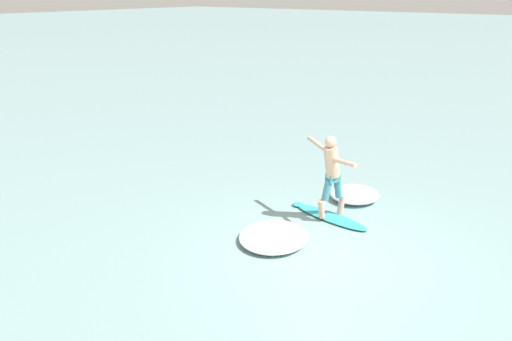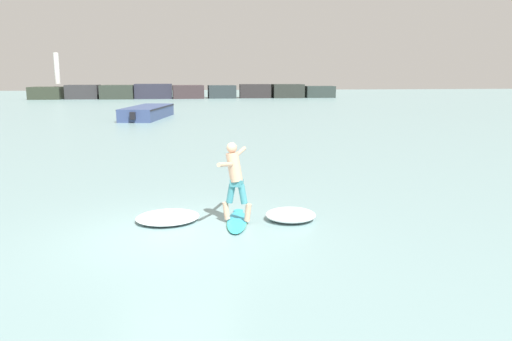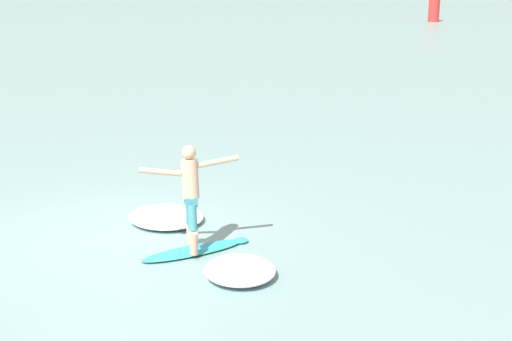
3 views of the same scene
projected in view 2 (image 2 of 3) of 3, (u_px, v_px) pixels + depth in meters
ground_plane at (175, 235)px, 10.48m from camera, size 200.00×200.00×0.00m
rock_jetty_breakwater at (181, 91)px, 70.55m from camera, size 42.60×4.87×6.23m
surfboard at (237, 221)px, 11.34m from camera, size 0.69×1.99×0.21m
surfer at (235, 175)px, 11.12m from camera, size 0.82×1.53×1.77m
fishing_boat_near_jetty at (149, 112)px, 38.59m from camera, size 3.80×9.11×0.92m
wave_foam_at_tail at (291, 215)px, 11.54m from camera, size 1.33×1.29×0.24m
wave_foam_at_nose at (168, 217)px, 11.47m from camera, size 1.80×1.72×0.18m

